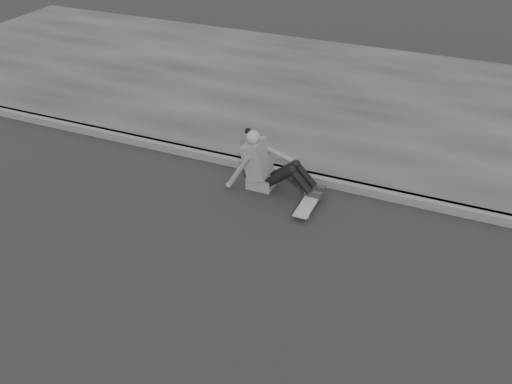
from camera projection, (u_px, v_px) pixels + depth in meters
ground at (436, 352)px, 5.60m from camera, size 80.00×80.00×0.00m
curb at (466, 211)px, 7.56m from camera, size 24.00×0.16×0.12m
sidewalk at (485, 121)px, 9.90m from camera, size 24.00×6.00×0.12m
skateboard at (309, 203)px, 7.71m from camera, size 0.20×0.78×0.09m
seated_woman at (266, 165)px, 7.99m from camera, size 1.38×0.46×0.88m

